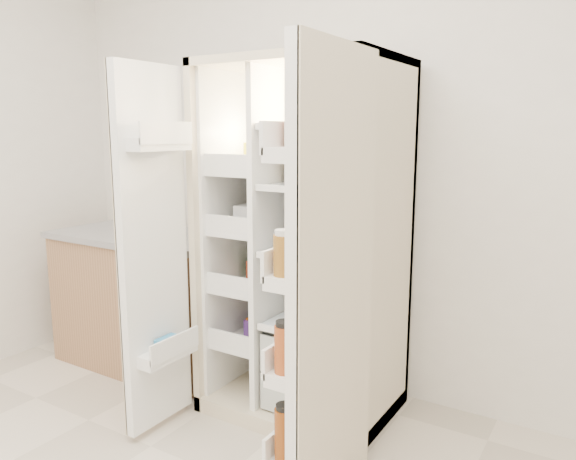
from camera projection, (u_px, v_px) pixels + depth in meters
The scene contains 5 objects.
wall_back at pixel (346, 151), 3.01m from camera, with size 4.00×0.02×2.70m, color white.
refrigerator at pixel (311, 270), 2.84m from camera, with size 0.92×0.70×1.80m.
freezer_door at pixel (154, 252), 2.58m from camera, with size 0.15×0.40×1.72m.
fridge_door at pixel (328, 293), 2.00m from camera, with size 0.17×0.58×1.72m.
kitchen_counter at pixel (147, 299), 3.42m from camera, with size 1.16×0.62×0.84m.
Camera 1 is at (1.34, -0.75, 1.46)m, focal length 34.00 mm.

